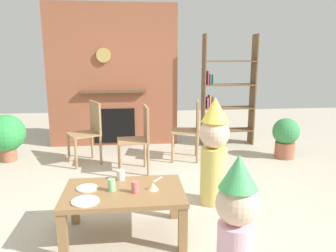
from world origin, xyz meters
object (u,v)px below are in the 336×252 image
object	(u,v)px
paper_plate_front	(85,201)
child_in_pink	(214,149)
paper_cup_near_right	(121,175)
dining_chair_right	(191,126)
coffee_table	(124,198)
potted_plant_short	(6,134)
paper_cup_center	(112,185)
child_with_cone_hat	(236,225)
bookshelf	(224,96)
potted_plant_tall	(286,136)
paper_cup_near_left	(135,187)
dining_chair_middle	(140,135)
paper_plate_rear	(87,188)
birthday_cake_slice	(153,186)
dining_chair_left	(90,129)

from	to	relation	value
paper_plate_front	child_in_pink	bearing A→B (deg)	32.15
paper_cup_near_right	dining_chair_right	xyz separation A→B (m)	(0.99, 1.84, 0.04)
coffee_table	potted_plant_short	world-z (taller)	potted_plant_short
paper_cup_center	child_with_cone_hat	world-z (taller)	child_with_cone_hat
bookshelf	potted_plant_tall	bearing A→B (deg)	-51.02
paper_plate_front	potted_plant_short	bearing A→B (deg)	120.49
paper_cup_near_left	dining_chair_middle	size ratio (longest dim) A/B	0.11
bookshelf	paper_plate_front	distance (m)	3.70
potted_plant_tall	paper_plate_front	bearing A→B (deg)	-140.90
paper_cup_near_right	paper_plate_front	distance (m)	0.52
paper_cup_center	bookshelf	bearing A→B (deg)	58.44
paper_plate_rear	birthday_cake_slice	bearing A→B (deg)	-8.09
paper_cup_near_right	child_in_pink	bearing A→B (deg)	18.68
coffee_table	paper_cup_near_left	distance (m)	0.16
child_in_pink	dining_chair_middle	distance (m)	1.29
bookshelf	dining_chair_middle	distance (m)	2.00
dining_chair_left	paper_cup_near_right	bearing A→B (deg)	79.30
coffee_table	child_with_cone_hat	bearing A→B (deg)	-48.96
paper_plate_rear	paper_cup_near_left	bearing A→B (deg)	-16.69
paper_cup_center	paper_plate_rear	bearing A→B (deg)	162.68
paper_cup_near_right	dining_chair_left	xyz separation A→B (m)	(-0.50, 1.85, 0.04)
paper_cup_center	paper_plate_rear	distance (m)	0.23
child_in_pink	paper_plate_front	bearing A→B (deg)	0.43
paper_plate_rear	child_with_cone_hat	bearing A→B (deg)	-40.87
paper_cup_near_right	bookshelf	bearing A→B (deg)	57.17
potted_plant_short	dining_chair_left	bearing A→B (deg)	-9.39
dining_chair_left	dining_chair_right	world-z (taller)	same
paper_cup_near_right	paper_plate_rear	bearing A→B (deg)	-147.64
dining_chair_left	potted_plant_short	xyz separation A→B (m)	(-1.23, 0.20, -0.10)
coffee_table	paper_cup_near_left	world-z (taller)	paper_cup_near_left
coffee_table	dining_chair_right	xyz separation A→B (m)	(0.96, 2.08, 0.15)
child_with_cone_hat	dining_chair_left	world-z (taller)	child_with_cone_hat
paper_cup_near_right	dining_chair_left	distance (m)	1.91
paper_cup_center	potted_plant_tall	xyz separation A→B (m)	(2.51, 2.00, -0.14)
dining_chair_middle	birthday_cake_slice	bearing A→B (deg)	87.94
paper_cup_near_right	paper_plate_rear	size ratio (longest dim) A/B	0.52
child_in_pink	dining_chair_left	xyz separation A→B (m)	(-1.46, 1.52, -0.09)
dining_chair_right	child_with_cone_hat	bearing A→B (deg)	94.19
paper_cup_near_right	potted_plant_tall	xyz separation A→B (m)	(2.44, 1.75, -0.13)
child_in_pink	dining_chair_right	world-z (taller)	child_in_pink
paper_cup_near_right	paper_plate_front	bearing A→B (deg)	-120.76
bookshelf	coffee_table	distance (m)	3.39
child_in_pink	dining_chair_left	bearing A→B (deg)	-77.94
paper_cup_near_left	child_with_cone_hat	xyz separation A→B (m)	(0.63, -0.78, 0.04)
dining_chair_middle	dining_chair_right	xyz separation A→B (m)	(0.78, 0.46, 0.00)
paper_cup_near_right	dining_chair_right	bearing A→B (deg)	61.64
paper_plate_rear	child_in_pink	size ratio (longest dim) A/B	0.16
paper_plate_front	paper_plate_rear	size ratio (longest dim) A/B	1.19
paper_cup_center	dining_chair_middle	xyz separation A→B (m)	(0.28, 1.62, 0.03)
coffee_table	child_with_cone_hat	world-z (taller)	child_with_cone_hat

